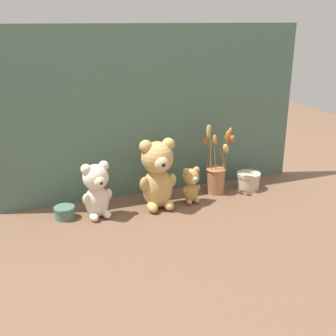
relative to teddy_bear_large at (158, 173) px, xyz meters
name	(u,v)px	position (x,y,z in m)	size (l,w,h in m)	color
ground_plane	(170,204)	(0.06, 0.01, -0.16)	(4.00, 4.00, 0.00)	brown
backdrop_wall	(156,112)	(0.06, 0.18, 0.22)	(1.41, 0.02, 0.76)	#4C6B5B
teddy_bear_large	(158,173)	(0.00, 0.00, 0.00)	(0.16, 0.16, 0.31)	tan
teddy_bear_medium	(97,189)	(-0.26, 0.00, -0.04)	(0.13, 0.12, 0.24)	beige
teddy_bear_small	(191,184)	(0.16, 0.00, -0.08)	(0.09, 0.08, 0.16)	tan
flower_vase	(216,173)	(0.31, 0.06, -0.06)	(0.14, 0.14, 0.33)	#AD7047
decorative_tin_tall	(248,181)	(0.48, 0.05, -0.12)	(0.11, 0.11, 0.08)	beige
decorative_tin_short	(65,212)	(-0.39, 0.04, -0.14)	(0.08, 0.08, 0.05)	#47705B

